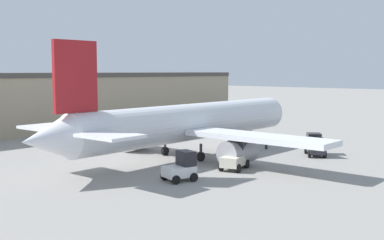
# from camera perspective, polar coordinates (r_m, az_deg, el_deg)

# --- Properties ---
(ground_plane) EXTENTS (400.00, 400.00, 0.00)m
(ground_plane) POSITION_cam_1_polar(r_m,az_deg,el_deg) (50.53, 0.00, -4.30)
(ground_plane) COLOR gray
(terminal_building) EXTENTS (81.51, 11.49, 8.64)m
(terminal_building) POSITION_cam_1_polar(r_m,az_deg,el_deg) (74.25, -19.14, 1.98)
(terminal_building) COLOR gray
(terminal_building) RESTS_ON ground_plane
(airplane) EXTENTS (37.56, 32.60, 11.35)m
(airplane) POSITION_cam_1_polar(r_m,az_deg,el_deg) (49.33, -0.71, -0.44)
(airplane) COLOR silver
(airplane) RESTS_ON ground_plane
(ground_crew_worker) EXTENTS (0.41, 0.41, 1.84)m
(ground_crew_worker) POSITION_cam_1_polar(r_m,az_deg,el_deg) (55.55, 8.80, -2.43)
(ground_crew_worker) COLOR #1E2338
(ground_crew_worker) RESTS_ON ground_plane
(baggage_tug) EXTENTS (3.61, 2.69, 2.57)m
(baggage_tug) POSITION_cam_1_polar(r_m,az_deg,el_deg) (44.00, 5.18, -4.31)
(baggage_tug) COLOR beige
(baggage_tug) RESTS_ON ground_plane
(belt_loader_truck) EXTENTS (3.76, 3.41, 2.26)m
(belt_loader_truck) POSITION_cam_1_polar(r_m,az_deg,el_deg) (52.55, 14.35, -2.91)
(belt_loader_truck) COLOR #2D2D33
(belt_loader_truck) RESTS_ON ground_plane
(pushback_tug) EXTENTS (2.82, 2.55, 2.41)m
(pushback_tug) POSITION_cam_1_polar(r_m,az_deg,el_deg) (39.27, -1.27, -5.65)
(pushback_tug) COLOR silver
(pushback_tug) RESTS_ON ground_plane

